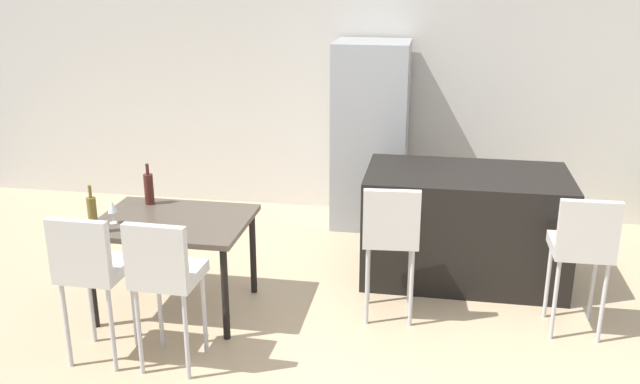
{
  "coord_description": "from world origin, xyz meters",
  "views": [
    {
      "loc": [
        0.16,
        -4.45,
        2.55
      ],
      "look_at": [
        -0.71,
        0.56,
        0.85
      ],
      "focal_mm": 38.64,
      "sensor_mm": 36.0,
      "label": 1
    }
  ],
  "objects_px": {
    "bar_chair_left": "(391,232)",
    "wine_bottle_corner": "(149,188)",
    "kitchen_island": "(464,225)",
    "refrigerator": "(371,135)",
    "dining_table": "(174,229)",
    "dining_chair_far": "(164,271)",
    "wine_bottle_near": "(92,214)",
    "dining_chair_near": "(90,266)",
    "wine_glass_left": "(112,207)",
    "bar_chair_middle": "(583,244)"
  },
  "relations": [
    {
      "from": "wine_bottle_corner",
      "to": "dining_chair_far",
      "type": "bearing_deg",
      "value": -62.94
    },
    {
      "from": "bar_chair_middle",
      "to": "dining_chair_near",
      "type": "xyz_separation_m",
      "value": [
        -3.19,
        -0.92,
        0.0
      ]
    },
    {
      "from": "bar_chair_middle",
      "to": "wine_bottle_corner",
      "type": "bearing_deg",
      "value": 177.05
    },
    {
      "from": "dining_chair_far",
      "to": "wine_bottle_near",
      "type": "height_order",
      "value": "wine_bottle_near"
    },
    {
      "from": "dining_table",
      "to": "wine_bottle_corner",
      "type": "xyz_separation_m",
      "value": [
        -0.3,
        0.29,
        0.21
      ]
    },
    {
      "from": "kitchen_island",
      "to": "wine_bottle_near",
      "type": "bearing_deg",
      "value": -153.17
    },
    {
      "from": "dining_chair_near",
      "to": "wine_glass_left",
      "type": "bearing_deg",
      "value": 102.52
    },
    {
      "from": "kitchen_island",
      "to": "dining_table",
      "type": "distance_m",
      "value": 2.38
    },
    {
      "from": "dining_chair_near",
      "to": "dining_chair_far",
      "type": "xyz_separation_m",
      "value": [
        0.5,
        0.0,
        0.0
      ]
    },
    {
      "from": "kitchen_island",
      "to": "refrigerator",
      "type": "relative_size",
      "value": 0.9
    },
    {
      "from": "dining_chair_far",
      "to": "refrigerator",
      "type": "distance_m",
      "value": 3.1
    },
    {
      "from": "bar_chair_middle",
      "to": "refrigerator",
      "type": "relative_size",
      "value": 0.57
    },
    {
      "from": "bar_chair_left",
      "to": "wine_bottle_near",
      "type": "xyz_separation_m",
      "value": [
        -2.05,
        -0.47,
        0.18
      ]
    },
    {
      "from": "bar_chair_left",
      "to": "dining_chair_near",
      "type": "relative_size",
      "value": 1.0
    },
    {
      "from": "kitchen_island",
      "to": "wine_glass_left",
      "type": "distance_m",
      "value": 2.83
    },
    {
      "from": "bar_chair_left",
      "to": "dining_chair_far",
      "type": "distance_m",
      "value": 1.64
    },
    {
      "from": "wine_bottle_corner",
      "to": "dining_chair_near",
      "type": "bearing_deg",
      "value": -87.32
    },
    {
      "from": "dining_chair_far",
      "to": "refrigerator",
      "type": "relative_size",
      "value": 0.57
    },
    {
      "from": "wine_bottle_near",
      "to": "refrigerator",
      "type": "distance_m",
      "value": 3.01
    },
    {
      "from": "bar_chair_middle",
      "to": "wine_bottle_near",
      "type": "distance_m",
      "value": 3.42
    },
    {
      "from": "dining_chair_far",
      "to": "bar_chair_left",
      "type": "bearing_deg",
      "value": 34.07
    },
    {
      "from": "dining_table",
      "to": "wine_bottle_corner",
      "type": "distance_m",
      "value": 0.47
    },
    {
      "from": "bar_chair_middle",
      "to": "refrigerator",
      "type": "height_order",
      "value": "refrigerator"
    },
    {
      "from": "bar_chair_left",
      "to": "wine_bottle_corner",
      "type": "height_order",
      "value": "wine_bottle_corner"
    },
    {
      "from": "bar_chair_left",
      "to": "dining_chair_near",
      "type": "height_order",
      "value": "same"
    },
    {
      "from": "dining_table",
      "to": "wine_bottle_near",
      "type": "height_order",
      "value": "wine_bottle_near"
    },
    {
      "from": "bar_chair_left",
      "to": "wine_glass_left",
      "type": "height_order",
      "value": "bar_chair_left"
    },
    {
      "from": "wine_bottle_corner",
      "to": "wine_glass_left",
      "type": "height_order",
      "value": "wine_bottle_corner"
    },
    {
      "from": "dining_chair_far",
      "to": "wine_bottle_near",
      "type": "distance_m",
      "value": 0.85
    },
    {
      "from": "wine_glass_left",
      "to": "dining_chair_near",
      "type": "bearing_deg",
      "value": -77.48
    },
    {
      "from": "bar_chair_middle",
      "to": "dining_chair_far",
      "type": "xyz_separation_m",
      "value": [
        -2.68,
        -0.92,
        0.0
      ]
    },
    {
      "from": "bar_chair_left",
      "to": "dining_chair_far",
      "type": "relative_size",
      "value": 1.0
    },
    {
      "from": "dining_table",
      "to": "kitchen_island",
      "type": "bearing_deg",
      "value": 24.19
    },
    {
      "from": "wine_bottle_corner",
      "to": "refrigerator",
      "type": "xyz_separation_m",
      "value": [
        1.55,
        1.84,
        0.05
      ]
    },
    {
      "from": "bar_chair_middle",
      "to": "dining_chair_far",
      "type": "height_order",
      "value": "same"
    },
    {
      "from": "dining_chair_far",
      "to": "wine_bottle_corner",
      "type": "height_order",
      "value": "wine_bottle_corner"
    },
    {
      "from": "bar_chair_left",
      "to": "kitchen_island",
      "type": "bearing_deg",
      "value": 56.62
    },
    {
      "from": "wine_glass_left",
      "to": "wine_bottle_corner",
      "type": "bearing_deg",
      "value": 78.51
    },
    {
      "from": "dining_chair_far",
      "to": "wine_glass_left",
      "type": "bearing_deg",
      "value": 135.32
    },
    {
      "from": "dining_table",
      "to": "wine_bottle_near",
      "type": "xyz_separation_m",
      "value": [
        -0.45,
        -0.35,
        0.21
      ]
    },
    {
      "from": "kitchen_island",
      "to": "dining_chair_far",
      "type": "xyz_separation_m",
      "value": [
        -1.92,
        -1.77,
        0.24
      ]
    },
    {
      "from": "bar_chair_left",
      "to": "wine_glass_left",
      "type": "xyz_separation_m",
      "value": [
        -2.0,
        -0.28,
        0.17
      ]
    },
    {
      "from": "wine_bottle_near",
      "to": "dining_chair_far",
      "type": "bearing_deg",
      "value": -32.47
    },
    {
      "from": "kitchen_island",
      "to": "wine_bottle_corner",
      "type": "relative_size",
      "value": 5.02
    },
    {
      "from": "kitchen_island",
      "to": "dining_chair_far",
      "type": "height_order",
      "value": "dining_chair_far"
    },
    {
      "from": "dining_table",
      "to": "wine_bottle_near",
      "type": "bearing_deg",
      "value": -142.0
    },
    {
      "from": "kitchen_island",
      "to": "refrigerator",
      "type": "height_order",
      "value": "refrigerator"
    },
    {
      "from": "dining_table",
      "to": "wine_glass_left",
      "type": "distance_m",
      "value": 0.47
    },
    {
      "from": "kitchen_island",
      "to": "dining_chair_near",
      "type": "bearing_deg",
      "value": -143.88
    },
    {
      "from": "kitchen_island",
      "to": "dining_table",
      "type": "relative_size",
      "value": 1.47
    }
  ]
}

